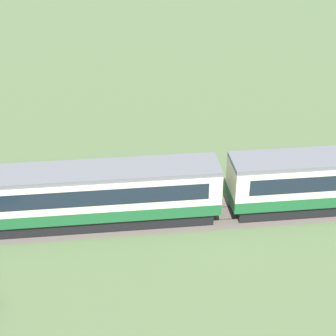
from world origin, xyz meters
The scene contains 3 objects.
ground_plane centered at (0.00, 0.00, 0.00)m, with size 600.00×600.00×0.00m, color #566B42.
passenger_train centered at (-1.63, -0.55, 2.21)m, with size 66.44×2.93×3.99m.
railway_track centered at (-5.12, -0.55, 0.01)m, with size 104.62×3.60×0.04m.
Camera 1 is at (2.45, -28.26, 19.94)m, focal length 55.00 mm.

